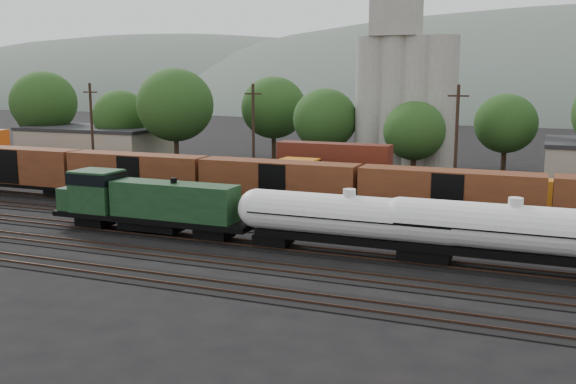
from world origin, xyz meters
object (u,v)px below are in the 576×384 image
at_px(orange_locomotive, 342,184).
at_px(green_locomotive, 141,201).
at_px(tank_car_a, 349,219).

bearing_deg(orange_locomotive, green_locomotive, -129.98).
height_order(green_locomotive, orange_locomotive, green_locomotive).
relative_size(green_locomotive, tank_car_a, 1.03).
distance_m(green_locomotive, tank_car_a, 17.72).
relative_size(tank_car_a, orange_locomotive, 0.97).
height_order(tank_car_a, orange_locomotive, tank_car_a).
xyz_separation_m(green_locomotive, orange_locomotive, (12.58, 15.00, -0.12)).
xyz_separation_m(green_locomotive, tank_car_a, (17.72, -0.00, 0.02)).
height_order(green_locomotive, tank_car_a, green_locomotive).
bearing_deg(orange_locomotive, tank_car_a, -71.08).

